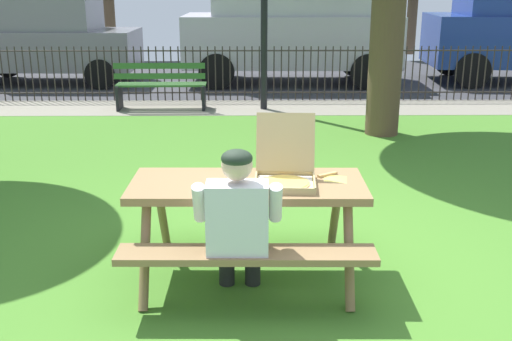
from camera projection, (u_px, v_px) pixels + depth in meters
ground at (280, 198)px, 6.71m from camera, size 28.00×11.17×0.02m
cobblestone_walkway at (268, 108)px, 11.37m from camera, size 28.00×1.40×0.01m
street_asphalt at (263, 77)px, 14.92m from camera, size 28.00×6.02×0.01m
picnic_table_foreground at (248, 203)px, 4.81m from camera, size 1.82×1.50×0.79m
pizza_box_open at (285, 171)px, 4.72m from camera, size 0.49×0.55×0.50m
pizza_slice_on_table at (333, 177)px, 4.85m from camera, size 0.26×0.27×0.02m
adult_at_table at (238, 220)px, 4.31m from camera, size 0.61×0.59×1.19m
iron_fence_streetside at (267, 73)px, 11.89m from camera, size 20.03×0.03×1.04m
park_bench_center at (161, 86)px, 11.10m from camera, size 1.61×0.48×0.85m
parked_car_far_left at (48, 38)px, 13.75m from camera, size 3.94×1.90×1.98m
parked_car_left at (291, 24)px, 13.72m from camera, size 4.74×2.16×2.46m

